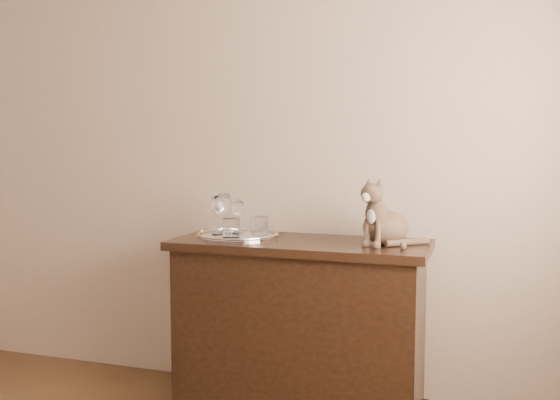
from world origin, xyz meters
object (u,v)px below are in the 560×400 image
(wine_glass_a, at_px, (224,212))
(wine_glass_b, at_px, (238,216))
(tumbler_b, at_px, (231,228))
(cat, at_px, (386,211))
(wine_glass_c, at_px, (218,215))
(tumbler_c, at_px, (260,226))
(sideboard, at_px, (300,329))
(tray, at_px, (238,236))

(wine_glass_a, height_order, wine_glass_b, wine_glass_a)
(tumbler_b, relative_size, cat, 0.30)
(wine_glass_c, bearing_deg, tumbler_b, -36.33)
(wine_glass_a, height_order, tumbler_b, wine_glass_a)
(wine_glass_a, xyz_separation_m, tumbler_c, (0.20, -0.02, -0.06))
(sideboard, relative_size, tumbler_b, 13.12)
(wine_glass_a, xyz_separation_m, wine_glass_b, (0.07, 0.02, -0.02))
(tray, bearing_deg, wine_glass_a, 154.02)
(sideboard, distance_m, wine_glass_a, 0.68)
(wine_glass_a, bearing_deg, wine_glass_c, -99.94)
(sideboard, relative_size, cat, 3.96)
(cat, bearing_deg, tumbler_b, -148.41)
(sideboard, height_order, tumbler_c, tumbler_c)
(sideboard, bearing_deg, wine_glass_c, 178.10)
(sideboard, xyz_separation_m, wine_glass_c, (-0.43, 0.01, 0.53))
(cat, bearing_deg, wine_glass_a, -158.54)
(tray, xyz_separation_m, tumbler_b, (0.00, -0.09, 0.05))
(wine_glass_b, height_order, tumbler_b, wine_glass_b)
(wine_glass_c, bearing_deg, tray, 6.77)
(tumbler_c, bearing_deg, tray, -164.73)
(wine_glass_a, bearing_deg, tumbler_c, -4.92)
(sideboard, bearing_deg, cat, 4.46)
(sideboard, relative_size, wine_glass_c, 6.20)
(tumbler_b, bearing_deg, tumbler_c, 48.49)
(sideboard, height_order, tray, tray)
(wine_glass_a, relative_size, wine_glass_c, 1.08)
(wine_glass_c, relative_size, cat, 0.64)
(wine_glass_b, distance_m, tumbler_b, 0.16)
(tray, distance_m, tumbler_c, 0.12)
(wine_glass_c, xyz_separation_m, cat, (0.82, 0.02, 0.05))
(tumbler_b, bearing_deg, wine_glass_c, 143.67)
(wine_glass_a, xyz_separation_m, wine_glass_c, (-0.01, -0.06, -0.01))
(tray, xyz_separation_m, wine_glass_b, (-0.03, 0.06, 0.09))
(wine_glass_c, relative_size, tumbler_b, 2.11)
(sideboard, xyz_separation_m, tumbler_c, (-0.22, 0.05, 0.48))
(tray, height_order, tumbler_c, tumbler_c)
(wine_glass_a, xyz_separation_m, cat, (0.81, -0.04, 0.04))
(sideboard, relative_size, tray, 3.00)
(tumbler_b, bearing_deg, tray, 90.35)
(wine_glass_b, bearing_deg, tumbler_c, -14.02)
(wine_glass_b, relative_size, cat, 0.56)
(tumbler_b, bearing_deg, sideboard, 10.68)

